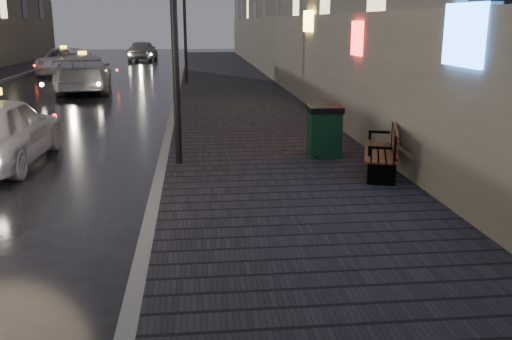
{
  "coord_description": "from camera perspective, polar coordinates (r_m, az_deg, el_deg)",
  "views": [
    {
      "loc": [
        2.21,
        -5.57,
        2.99
      ],
      "look_at": [
        3.09,
        2.57,
        0.85
      ],
      "focal_mm": 40.0,
      "sensor_mm": 36.0,
      "label": 1
    }
  ],
  "objects": [
    {
      "name": "trash_bin",
      "position": [
        12.41,
        6.84,
        3.92
      ],
      "size": [
        0.75,
        0.75,
        1.09
      ],
      "rotation": [
        0.0,
        0.0,
        -0.05
      ],
      "color": "black",
      "rests_on": "sidewalk"
    },
    {
      "name": "car_far",
      "position": [
        46.21,
        -11.27,
        11.64
      ],
      "size": [
        2.23,
        4.77,
        1.58
      ],
      "primitive_type": "imported",
      "rotation": [
        0.0,
        0.0,
        3.06
      ],
      "color": "gray",
      "rests_on": "ground"
    },
    {
      "name": "curb",
      "position": [
        26.74,
        -7.72,
        8.25
      ],
      "size": [
        0.2,
        58.0,
        0.15
      ],
      "primitive_type": "cube",
      "color": "slate",
      "rests_on": "ground"
    },
    {
      "name": "taxi_mid",
      "position": [
        26.33,
        -16.84,
        9.26
      ],
      "size": [
        2.87,
        5.75,
        1.61
      ],
      "primitive_type": "imported",
      "rotation": [
        0.0,
        0.0,
        3.26
      ],
      "color": "#BCBBC2",
      "rests_on": "ground"
    },
    {
      "name": "taxi_far",
      "position": [
        35.56,
        -18.6,
        10.28
      ],
      "size": [
        2.52,
        5.42,
        1.5
      ],
      "primitive_type": "imported",
      "rotation": [
        0.0,
        0.0,
        0.01
      ],
      "color": "silver",
      "rests_on": "ground"
    },
    {
      "name": "bench",
      "position": [
        11.08,
        12.83,
        1.88
      ],
      "size": [
        1.13,
        1.91,
        0.92
      ],
      "rotation": [
        0.0,
        0.0,
        -0.3
      ],
      "color": "black",
      "rests_on": "sidewalk"
    },
    {
      "name": "lamp_far",
      "position": [
        27.58,
        -7.17,
        15.57
      ],
      "size": [
        0.36,
        0.36,
        5.28
      ],
      "color": "black",
      "rests_on": "sidewalk"
    },
    {
      "name": "sidewalk",
      "position": [
        26.79,
        -2.53,
        8.38
      ],
      "size": [
        4.6,
        58.0,
        0.15
      ],
      "primitive_type": "cube",
      "color": "black",
      "rests_on": "ground"
    }
  ]
}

